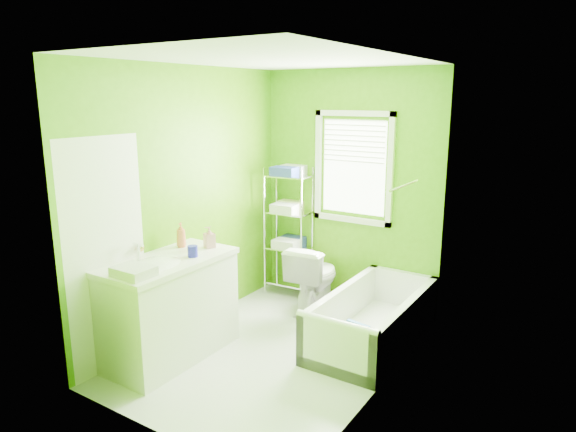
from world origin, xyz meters
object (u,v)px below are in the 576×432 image
Objects in this scene: toilet at (314,277)px; bathtub at (372,326)px; vanity at (169,305)px; wire_shelf_unit at (290,217)px.

bathtub is at bearing 150.17° from toilet.
vanity is at bearing -139.43° from bathtub.
bathtub is 2.12× the size of toilet.
toilet is 0.49× the size of wire_shelf_unit.
toilet reaches higher than bathtub.
vanity is (-1.43, -1.22, 0.33)m from bathtub.
bathtub is at bearing 40.57° from vanity.
toilet is at bearing 155.96° from bathtub.
wire_shelf_unit is (0.08, 1.87, 0.44)m from vanity.
vanity reaches higher than toilet.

